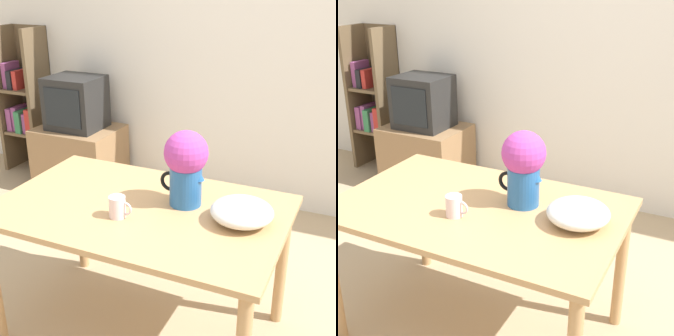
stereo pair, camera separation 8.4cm
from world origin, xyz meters
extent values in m
cube|color=silver|center=(0.00, 1.91, 1.30)|extent=(8.00, 0.05, 2.60)
cube|color=tan|center=(-0.07, 0.11, 0.74)|extent=(1.39, 0.88, 0.03)
cylinder|color=tan|center=(-0.70, 0.50, 0.36)|extent=(0.06, 0.06, 0.72)
cylinder|color=tan|center=(0.56, 0.50, 0.36)|extent=(0.06, 0.06, 0.72)
cylinder|color=#235B9E|center=(0.12, 0.23, 0.85)|extent=(0.15, 0.15, 0.19)
cone|color=#235B9E|center=(0.18, 0.23, 0.91)|extent=(0.05, 0.05, 0.05)
torus|color=black|center=(0.03, 0.23, 0.86)|extent=(0.10, 0.02, 0.10)
sphere|color=#3D7033|center=(0.12, 0.23, 0.98)|extent=(0.16, 0.16, 0.16)
sphere|color=#B23D99|center=(0.12, 0.23, 1.02)|extent=(0.21, 0.21, 0.21)
cylinder|color=silver|center=(-0.12, -0.02, 0.80)|extent=(0.08, 0.08, 0.10)
torus|color=silver|center=(-0.08, -0.02, 0.80)|extent=(0.07, 0.01, 0.07)
ellipsoid|color=silver|center=(0.41, 0.17, 0.80)|extent=(0.28, 0.28, 0.11)
cube|color=#8E6B47|center=(-1.43, 1.54, 0.28)|extent=(0.70, 0.54, 0.56)
cube|color=black|center=(-1.43, 1.54, 0.78)|extent=(0.44, 0.39, 0.44)
cube|color=black|center=(-1.43, 1.35, 0.78)|extent=(0.34, 0.01, 0.32)
cube|color=brown|center=(-2.32, 1.72, 0.68)|extent=(0.04, 0.33, 1.36)
cube|color=brown|center=(-1.95, 1.72, 0.68)|extent=(0.04, 0.33, 1.36)
cube|color=brown|center=(-2.14, 1.88, 0.68)|extent=(0.41, 0.01, 1.36)
cube|color=brown|center=(-2.14, 1.72, 0.38)|extent=(0.33, 0.31, 0.03)
cube|color=#934784|center=(-2.26, 1.71, 0.50)|extent=(0.06, 0.23, 0.22)
cube|color=#934784|center=(-2.20, 1.71, 0.51)|extent=(0.05, 0.21, 0.23)
cube|color=#337A4C|center=(-2.14, 1.71, 0.50)|extent=(0.06, 0.28, 0.21)
cube|color=#934784|center=(-2.08, 1.71, 0.49)|extent=(0.04, 0.24, 0.19)
cube|color=#B72D28|center=(-2.01, 1.71, 0.51)|extent=(0.06, 0.28, 0.24)
cube|color=brown|center=(-2.14, 1.72, 0.79)|extent=(0.33, 0.31, 0.03)
cube|color=#934784|center=(-2.26, 1.71, 0.92)|extent=(0.05, 0.19, 0.23)
cube|color=black|center=(-2.20, 1.71, 0.89)|extent=(0.05, 0.23, 0.17)
cube|color=#B72D28|center=(-2.14, 1.71, 0.89)|extent=(0.05, 0.21, 0.17)
camera|label=1|loc=(0.88, -1.66, 1.78)|focal=50.00mm
camera|label=2|loc=(0.95, -1.62, 1.78)|focal=50.00mm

